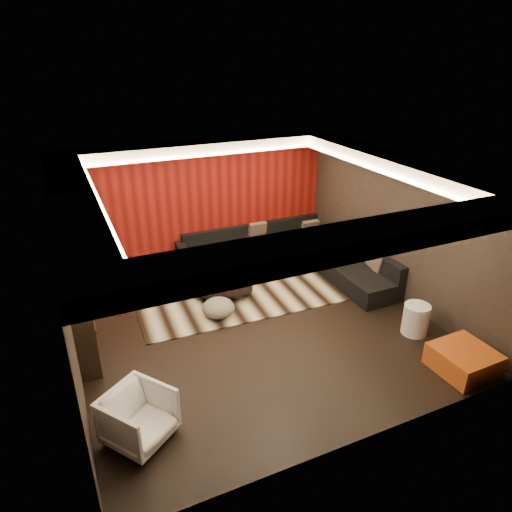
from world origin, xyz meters
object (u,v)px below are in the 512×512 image
white_side_table (416,319)px  armchair (139,417)px  sectional_sofa (291,255)px  drum_stool (209,280)px  orange_ottoman (463,360)px  coffee_table (222,292)px

white_side_table → armchair: bearing=-175.1°
armchair → sectional_sofa: bearing=5.6°
drum_stool → sectional_sofa: 2.08m
orange_ottoman → armchair: 4.87m
armchair → sectional_sofa: sectional_sofa is taller
drum_stool → white_side_table: (2.76, -2.97, 0.06)m
white_side_table → sectional_sofa: (-0.70, 3.27, -0.01)m
coffee_table → drum_stool: size_ratio=3.16×
white_side_table → armchair: 4.87m
armchair → white_side_table: bearing=-31.1°
orange_ottoman → armchair: armchair is taller
coffee_table → sectional_sofa: sectional_sofa is taller
drum_stool → white_side_table: size_ratio=0.70×
white_side_table → drum_stool: bearing=132.9°
coffee_table → sectional_sofa: (1.94, 0.73, 0.14)m
coffee_table → armchair: bearing=-126.8°
orange_ottoman → white_side_table: bearing=88.5°
drum_stool → armchair: 3.98m
coffee_table → white_side_table: (2.64, -2.53, 0.15)m
coffee_table → sectional_sofa: bearing=20.7°
coffee_table → white_side_table: 3.66m
coffee_table → armchair: (-2.21, -2.95, 0.23)m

